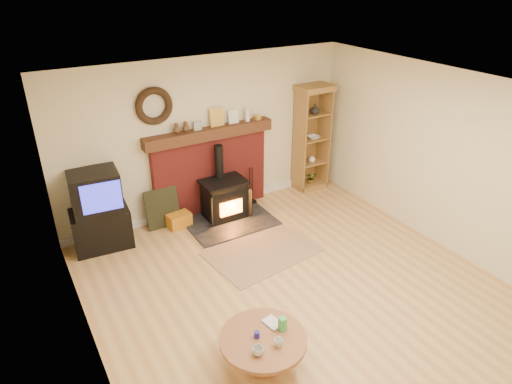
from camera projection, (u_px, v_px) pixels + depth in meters
ground at (302, 294)px, 5.89m from camera, size 5.50×5.50×0.00m
room_shell at (303, 171)px, 5.18m from camera, size 5.02×5.52×2.61m
chimney_breast at (211, 167)px, 7.59m from camera, size 2.20×0.22×1.78m
wood_stove at (225, 201)px, 7.51m from camera, size 1.40×1.00×1.24m
area_rug at (262, 252)px, 6.75m from camera, size 1.67×1.25×0.01m
tv_unit at (99, 212)px, 6.66m from camera, size 0.87×0.65×1.21m
curio_cabinet at (311, 138)px, 8.31m from camera, size 0.63×0.45×1.95m
firelog_box at (179, 220)px, 7.36m from camera, size 0.40×0.28×0.23m
leaning_painting at (162, 208)px, 7.29m from camera, size 0.54×0.15×0.65m
fire_tools at (252, 198)px, 8.08m from camera, size 0.16×0.16×0.70m
coffee_table at (263, 343)px, 4.70m from camera, size 0.91×0.91×0.55m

